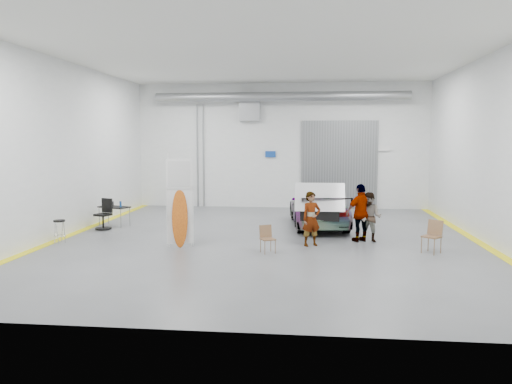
# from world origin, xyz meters

# --- Properties ---
(ground) EXTENTS (16.00, 16.00, 0.00)m
(ground) POSITION_xyz_m (0.00, 0.00, 0.00)
(ground) COLOR #56585D
(ground) RESTS_ON ground
(room_shell) EXTENTS (14.02, 16.18, 6.01)m
(room_shell) POSITION_xyz_m (0.24, 2.22, 4.08)
(room_shell) COLOR silver
(room_shell) RESTS_ON ground
(sedan_car) EXTENTS (2.49, 5.11, 1.43)m
(sedan_car) POSITION_xyz_m (1.75, 2.82, 0.71)
(sedan_car) COLOR silver
(sedan_car) RESTS_ON ground
(person_a) EXTENTS (0.74, 0.65, 1.70)m
(person_a) POSITION_xyz_m (1.46, -0.78, 0.85)
(person_a) COLOR #937450
(person_a) RESTS_ON ground
(person_b) EXTENTS (0.98, 0.89, 1.61)m
(person_b) POSITION_xyz_m (3.35, 0.05, 0.81)
(person_b) COLOR #476683
(person_b) RESTS_ON ground
(person_c) EXTENTS (1.18, 0.91, 1.89)m
(person_c) POSITION_xyz_m (3.06, 0.05, 0.94)
(person_c) COLOR #A56E37
(person_c) RESTS_ON ground
(surfboard_display) EXTENTS (0.81, 0.33, 2.89)m
(surfboard_display) POSITION_xyz_m (-2.60, -1.40, 1.17)
(surfboard_display) COLOR white
(surfboard_display) RESTS_ON ground
(folding_chair_near) EXTENTS (0.51, 0.55, 0.80)m
(folding_chair_near) POSITION_xyz_m (0.20, -1.91, 0.25)
(folding_chair_near) COLOR brown
(folding_chair_near) RESTS_ON ground
(folding_chair_far) EXTENTS (0.63, 0.71, 0.96)m
(folding_chair_far) POSITION_xyz_m (4.93, -1.44, 0.30)
(folding_chair_far) COLOR brown
(folding_chair_far) RESTS_ON ground
(shop_stool) EXTENTS (0.38, 0.38, 0.75)m
(shop_stool) POSITION_xyz_m (-6.54, -1.23, 0.37)
(shop_stool) COLOR black
(shop_stool) RESTS_ON ground
(work_table) EXTENTS (1.31, 0.97, 0.96)m
(work_table) POSITION_xyz_m (-6.12, 2.09, 0.74)
(work_table) COLOR gray
(work_table) RESTS_ON ground
(office_chair) EXTENTS (0.62, 0.65, 1.11)m
(office_chair) POSITION_xyz_m (-6.16, 1.33, 0.49)
(office_chair) COLOR black
(office_chair) RESTS_ON ground
(trunk_lid) EXTENTS (1.67, 1.01, 0.04)m
(trunk_lid) POSITION_xyz_m (1.75, 0.60, 1.45)
(trunk_lid) COLOR silver
(trunk_lid) RESTS_ON sedan_car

